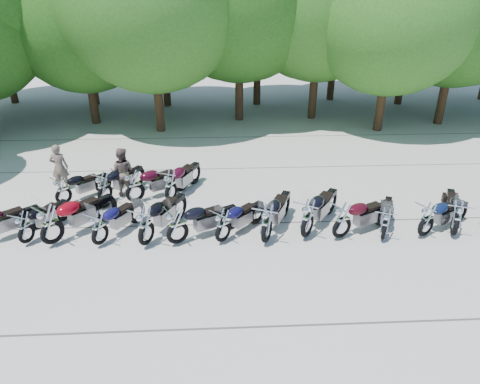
{
  "coord_description": "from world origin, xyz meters",
  "views": [
    {
      "loc": [
        -0.58,
        -10.06,
        6.68
      ],
      "look_at": [
        0.0,
        1.5,
        1.1
      ],
      "focal_mm": 32.0,
      "sensor_mm": 36.0,
      "label": 1
    }
  ],
  "objects_px": {
    "motorcycle_12": "(457,217)",
    "motorcycle_17": "(170,185)",
    "motorcycle_1": "(25,227)",
    "motorcycle_14": "(62,190)",
    "rider_0": "(59,167)",
    "motorcycle_9": "(343,220)",
    "motorcycle_11": "(427,219)",
    "motorcycle_4": "(145,225)",
    "rider_1": "(122,172)",
    "motorcycle_7": "(267,222)",
    "motorcycle_8": "(308,217)",
    "motorcycle_5": "(177,225)",
    "motorcycle_16": "(135,185)",
    "motorcycle_2": "(51,224)",
    "motorcycle_15": "(104,186)",
    "motorcycle_10": "(385,223)",
    "motorcycle_6": "(223,225)",
    "motorcycle_3": "(99,227)"
  },
  "relations": [
    {
      "from": "motorcycle_12",
      "to": "motorcycle_17",
      "type": "relative_size",
      "value": 0.94
    },
    {
      "from": "motorcycle_1",
      "to": "motorcycle_14",
      "type": "distance_m",
      "value": 2.43
    },
    {
      "from": "motorcycle_14",
      "to": "rider_0",
      "type": "bearing_deg",
      "value": -23.94
    },
    {
      "from": "motorcycle_9",
      "to": "motorcycle_11",
      "type": "bearing_deg",
      "value": -116.56
    },
    {
      "from": "motorcycle_17",
      "to": "motorcycle_4",
      "type": "bearing_deg",
      "value": 105.55
    },
    {
      "from": "motorcycle_1",
      "to": "rider_1",
      "type": "bearing_deg",
      "value": -101.52
    },
    {
      "from": "motorcycle_7",
      "to": "motorcycle_8",
      "type": "height_order",
      "value": "motorcycle_8"
    },
    {
      "from": "motorcycle_4",
      "to": "motorcycle_14",
      "type": "bearing_deg",
      "value": -14.06
    },
    {
      "from": "motorcycle_5",
      "to": "motorcycle_17",
      "type": "distance_m",
      "value": 2.73
    },
    {
      "from": "motorcycle_11",
      "to": "rider_0",
      "type": "distance_m",
      "value": 12.34
    },
    {
      "from": "motorcycle_1",
      "to": "motorcycle_16",
      "type": "bearing_deg",
      "value": -115.16
    },
    {
      "from": "motorcycle_4",
      "to": "rider_0",
      "type": "xyz_separation_m",
      "value": [
        -3.63,
        3.99,
        0.17
      ]
    },
    {
      "from": "motorcycle_11",
      "to": "motorcycle_12",
      "type": "height_order",
      "value": "motorcycle_12"
    },
    {
      "from": "motorcycle_14",
      "to": "rider_1",
      "type": "relative_size",
      "value": 1.17
    },
    {
      "from": "motorcycle_2",
      "to": "motorcycle_15",
      "type": "bearing_deg",
      "value": -68.84
    },
    {
      "from": "motorcycle_7",
      "to": "rider_0",
      "type": "xyz_separation_m",
      "value": [
        -7.02,
        4.02,
        0.16
      ]
    },
    {
      "from": "motorcycle_12",
      "to": "motorcycle_10",
      "type": "bearing_deg",
      "value": 24.73
    },
    {
      "from": "motorcycle_11",
      "to": "motorcycle_4",
      "type": "bearing_deg",
      "value": 61.33
    },
    {
      "from": "motorcycle_4",
      "to": "motorcycle_12",
      "type": "bearing_deg",
      "value": -153.0
    },
    {
      "from": "motorcycle_14",
      "to": "motorcycle_17",
      "type": "relative_size",
      "value": 0.85
    },
    {
      "from": "motorcycle_2",
      "to": "motorcycle_12",
      "type": "relative_size",
      "value": 1.12
    },
    {
      "from": "motorcycle_9",
      "to": "motorcycle_11",
      "type": "height_order",
      "value": "motorcycle_9"
    },
    {
      "from": "motorcycle_5",
      "to": "motorcycle_6",
      "type": "height_order",
      "value": "motorcycle_5"
    },
    {
      "from": "motorcycle_1",
      "to": "rider_0",
      "type": "distance_m",
      "value": 3.73
    },
    {
      "from": "motorcycle_3",
      "to": "rider_1",
      "type": "xyz_separation_m",
      "value": [
        0.02,
        3.36,
        0.26
      ]
    },
    {
      "from": "motorcycle_5",
      "to": "motorcycle_11",
      "type": "xyz_separation_m",
      "value": [
        7.19,
        0.06,
        -0.04
      ]
    },
    {
      "from": "motorcycle_2",
      "to": "motorcycle_17",
      "type": "height_order",
      "value": "motorcycle_2"
    },
    {
      "from": "motorcycle_9",
      "to": "motorcycle_15",
      "type": "distance_m",
      "value": 7.85
    },
    {
      "from": "motorcycle_10",
      "to": "motorcycle_15",
      "type": "bearing_deg",
      "value": 5.89
    },
    {
      "from": "motorcycle_1",
      "to": "motorcycle_16",
      "type": "relative_size",
      "value": 0.85
    },
    {
      "from": "motorcycle_2",
      "to": "motorcycle_6",
      "type": "height_order",
      "value": "motorcycle_2"
    },
    {
      "from": "motorcycle_4",
      "to": "motorcycle_10",
      "type": "bearing_deg",
      "value": -153.81
    },
    {
      "from": "motorcycle_7",
      "to": "motorcycle_10",
      "type": "xyz_separation_m",
      "value": [
        3.4,
        0.0,
        -0.12
      ]
    },
    {
      "from": "motorcycle_11",
      "to": "motorcycle_8",
      "type": "bearing_deg",
      "value": 58.86
    },
    {
      "from": "motorcycle_3",
      "to": "motorcycle_8",
      "type": "height_order",
      "value": "motorcycle_8"
    },
    {
      "from": "motorcycle_4",
      "to": "rider_1",
      "type": "relative_size",
      "value": 1.41
    },
    {
      "from": "motorcycle_3",
      "to": "rider_1",
      "type": "height_order",
      "value": "rider_1"
    },
    {
      "from": "motorcycle_9",
      "to": "motorcycle_12",
      "type": "distance_m",
      "value": 3.36
    },
    {
      "from": "rider_0",
      "to": "motorcycle_7",
      "type": "bearing_deg",
      "value": 150.39
    },
    {
      "from": "motorcycle_9",
      "to": "rider_0",
      "type": "relative_size",
      "value": 1.36
    },
    {
      "from": "motorcycle_16",
      "to": "rider_1",
      "type": "relative_size",
      "value": 1.37
    },
    {
      "from": "motorcycle_8",
      "to": "motorcycle_9",
      "type": "xyz_separation_m",
      "value": [
        0.98,
        -0.11,
        -0.04
      ]
    },
    {
      "from": "rider_0",
      "to": "motorcycle_8",
      "type": "bearing_deg",
      "value": 155.37
    },
    {
      "from": "motorcycle_1",
      "to": "motorcycle_17",
      "type": "height_order",
      "value": "motorcycle_17"
    },
    {
      "from": "motorcycle_9",
      "to": "rider_1",
      "type": "height_order",
      "value": "rider_1"
    },
    {
      "from": "motorcycle_15",
      "to": "motorcycle_17",
      "type": "distance_m",
      "value": 2.22
    },
    {
      "from": "motorcycle_1",
      "to": "motorcycle_11",
      "type": "distance_m",
      "value": 11.5
    },
    {
      "from": "motorcycle_5",
      "to": "motorcycle_16",
      "type": "distance_m",
      "value": 3.17
    },
    {
      "from": "motorcycle_1",
      "to": "motorcycle_2",
      "type": "relative_size",
      "value": 0.81
    },
    {
      "from": "motorcycle_5",
      "to": "motorcycle_12",
      "type": "xyz_separation_m",
      "value": [
        8.07,
        0.09,
        -0.02
      ]
    }
  ]
}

